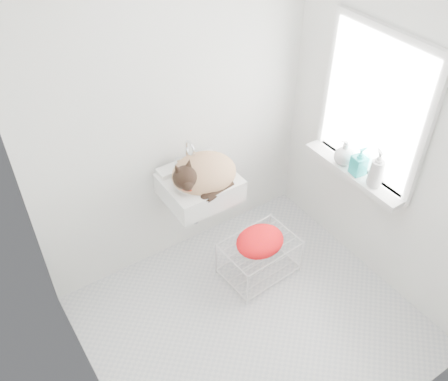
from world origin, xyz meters
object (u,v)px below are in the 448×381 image
bottle_c (342,163)px  bottle_a (373,185)px  sink (199,178)px  bottle_b (357,173)px  cat (202,174)px  wire_rack (259,259)px

bottle_c → bottle_a: bearing=-90.0°
sink → bottle_b: bearing=-30.8°
sink → cat: bearing=-58.4°
bottle_a → bottle_c: 0.30m
sink → bottle_c: (0.97, -0.43, 0.00)m
sink → wire_rack: sink is taller
bottle_a → bottle_c: size_ratio=1.27×
cat → bottle_b: size_ratio=2.38×
bottle_a → bottle_b: bearing=90.0°
bottle_b → bottle_c: size_ratio=1.14×
cat → bottle_b: bearing=-23.6°
cat → wire_rack: bearing=-43.5°
sink → wire_rack: size_ratio=0.94×
cat → bottle_c: size_ratio=2.72×
wire_rack → bottle_c: 0.97m
bottle_b → bottle_c: 0.15m
cat → bottle_a: bearing=-30.1°
wire_rack → bottle_a: bearing=-29.0°
cat → bottle_a: size_ratio=2.14×
wire_rack → bottle_b: (0.67, -0.22, 0.70)m
sink → bottle_c: sink is taller
cat → bottle_c: (0.96, -0.41, -0.04)m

